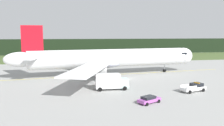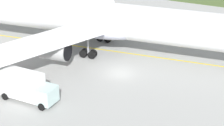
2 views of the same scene
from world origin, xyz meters
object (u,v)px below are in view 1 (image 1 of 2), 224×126
catering_truck (111,81)px  staff_car (149,99)px  airliner (108,59)px  apron_cone (193,87)px  ops_pickup_truck (194,87)px

catering_truck → staff_car: bearing=-65.4°
airliner → catering_truck: size_ratio=7.98×
airliner → staff_car: airliner is taller
catering_truck → apron_cone: 18.70m
airliner → ops_pickup_truck: size_ratio=9.50×
airliner → catering_truck: 18.70m
staff_car → apron_cone: (13.42, 8.77, -0.40)m
staff_car → airliner: bearing=95.2°
ops_pickup_truck → staff_car: 13.78m
ops_pickup_truck → catering_truck: 17.98m
airliner → apron_cone: airliner is taller
ops_pickup_truck → staff_car: (-12.25, -6.32, -0.20)m
airliner → catering_truck: (-2.40, -18.30, -3.02)m
staff_car → apron_cone: staff_car is taller
apron_cone → catering_truck: bearing=172.9°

